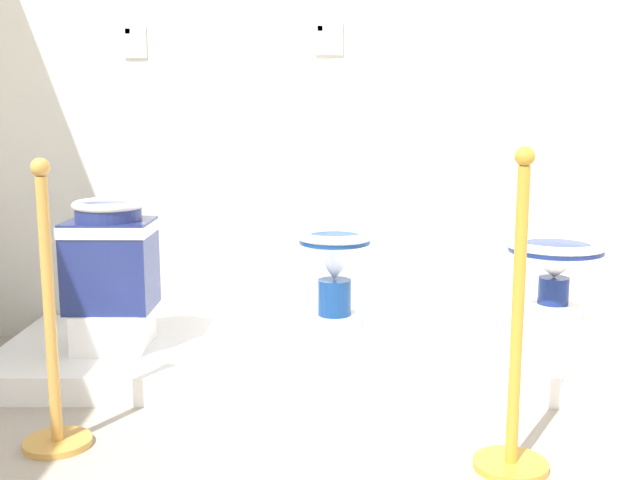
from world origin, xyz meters
name	(u,v)px	position (x,y,z in m)	size (l,w,h in m)	color
wall_back	(329,60)	(1.87, 3.10, 1.41)	(3.94, 0.06, 2.81)	white
display_platform	(329,356)	(1.87, 2.59, 0.06)	(2.94, 0.93, 0.12)	white
plinth_block_central_ornate	(114,328)	(0.91, 2.53, 0.21)	(0.30, 0.34, 0.18)	white
antique_toilet_central_ornate	(110,253)	(0.91, 2.53, 0.55)	(0.37, 0.31, 0.48)	navy
plinth_block_slender_white	(334,338)	(1.90, 2.52, 0.17)	(0.30, 0.38, 0.10)	white
antique_toilet_slender_white	(335,263)	(1.90, 2.52, 0.51)	(0.33, 0.33, 0.43)	silver
plinth_block_leftmost	(551,333)	(2.86, 2.53, 0.19)	(0.39, 0.39, 0.14)	white
antique_toilet_leftmost	(555,262)	(2.86, 2.53, 0.51)	(0.42, 0.42, 0.35)	white
info_placard_first	(135,41)	(0.93, 3.07, 1.50)	(0.11, 0.01, 0.16)	white
info_placard_second	(329,38)	(1.87, 3.07, 1.51)	(0.14, 0.01, 0.16)	white
stanchion_post_near_left	(52,358)	(0.91, 1.78, 0.32)	(0.24, 0.24, 1.02)	gold
stanchion_post_near_right	(515,373)	(2.47, 1.62, 0.33)	(0.25, 0.25, 1.06)	gold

